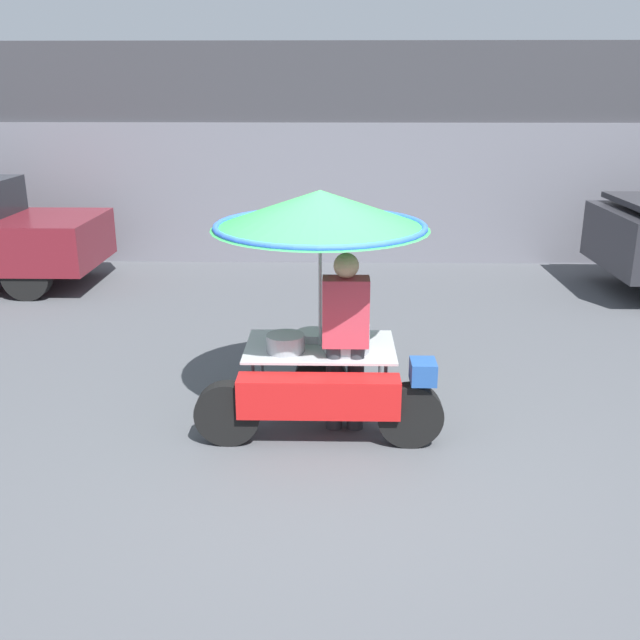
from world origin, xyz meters
name	(u,v)px	position (x,y,z in m)	size (l,w,h in m)	color
ground_plane	(337,452)	(0.00, 0.00, 0.00)	(36.00, 36.00, 0.00)	#4C4F54
shopfront_building	(337,151)	(0.00, 7.50, 1.72)	(28.00, 2.06, 3.45)	#38383D
vendor_motorcycle_cart	(321,247)	(-0.14, 0.64, 1.54)	(2.01, 1.81, 1.99)	black
vendor_person	(345,334)	(0.06, 0.44, 0.85)	(0.38, 0.22, 1.53)	#2D2D33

